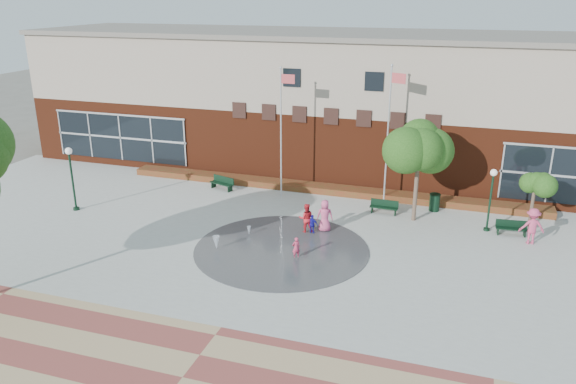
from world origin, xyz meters
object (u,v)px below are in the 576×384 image
(flagpole_left, at_px, (282,127))
(child_splash, at_px, (296,248))
(trash_can, at_px, (435,202))
(flagpole_right, at_px, (389,128))
(bench_left, at_px, (222,186))

(flagpole_left, relative_size, child_splash, 7.41)
(trash_can, xyz_separation_m, child_splash, (-5.65, -8.11, 0.01))
(flagpole_left, xyz_separation_m, child_splash, (3.26, -7.64, -3.80))
(flagpole_left, xyz_separation_m, trash_can, (8.91, 0.46, -3.81))
(flagpole_right, xyz_separation_m, trash_can, (2.87, -0.52, -3.96))
(bench_left, height_order, child_splash, child_splash)
(flagpole_right, height_order, child_splash, flagpole_right)
(flagpole_right, height_order, trash_can, flagpole_right)
(trash_can, height_order, child_splash, child_splash)
(child_splash, bearing_deg, bench_left, -84.11)
(flagpole_left, relative_size, bench_left, 4.54)
(bench_left, xyz_separation_m, trash_can, (12.89, 0.37, 0.25))
(flagpole_left, height_order, trash_can, flagpole_left)
(flagpole_left, bearing_deg, trash_can, 5.99)
(flagpole_left, distance_m, bench_left, 5.69)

